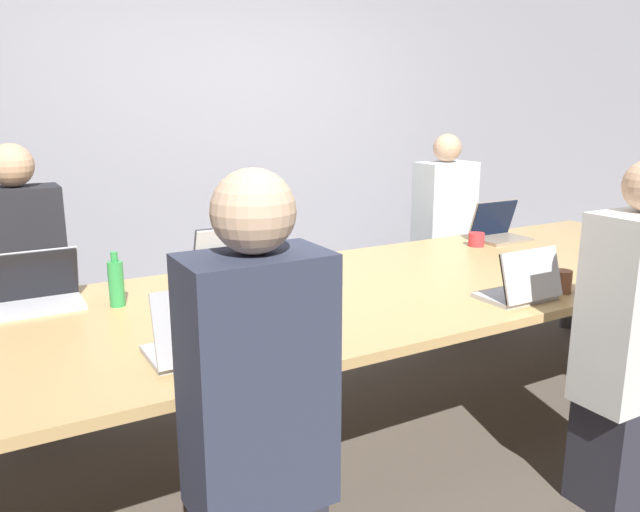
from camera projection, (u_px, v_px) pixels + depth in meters
ground_plane at (372, 426)px, 3.13m from camera, size 24.00×24.00×0.00m
curtain_wall at (220, 129)px, 4.47m from camera, size 12.00×0.06×2.80m
conference_table at (374, 294)px, 2.97m from camera, size 4.45×1.37×0.74m
laptop_near_left at (204, 337)px, 2.09m from camera, size 0.36×0.26×0.26m
person_near_left at (259, 425)px, 1.76m from camera, size 0.40×0.24×1.42m
cup_near_left at (266, 326)px, 2.28m from camera, size 0.08×0.08×0.09m
laptop_far_right at (497, 229)px, 3.93m from camera, size 0.33×0.25×0.25m
person_far_right at (443, 237)px, 4.39m from camera, size 0.40×0.24×1.38m
cup_far_right at (476, 240)px, 3.76m from camera, size 0.09×0.09×0.08m
laptop_far_midleft at (231, 261)px, 3.12m from camera, size 0.35×0.25×0.25m
cup_far_midleft at (186, 276)px, 2.93m from camera, size 0.08×0.08×0.10m
laptop_far_left at (39, 290)px, 2.63m from camera, size 0.34×0.23×0.24m
person_far_left at (26, 290)px, 3.09m from camera, size 0.40×0.24×1.40m
bottle_far_left at (116, 283)px, 2.63m from camera, size 0.06×0.06×0.24m
cup_near_right at (603, 273)px, 3.02m from camera, size 0.08×0.08×0.08m
laptop_near_midright at (523, 286)px, 2.71m from camera, size 0.32×0.23×0.23m
person_near_midright at (631, 346)px, 2.39m from camera, size 0.40×0.24×1.39m
cup_near_midright at (562, 281)px, 2.83m from camera, size 0.09×0.09×0.10m
stapler at (315, 297)px, 2.69m from camera, size 0.09×0.16×0.05m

